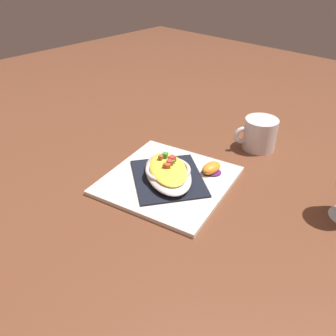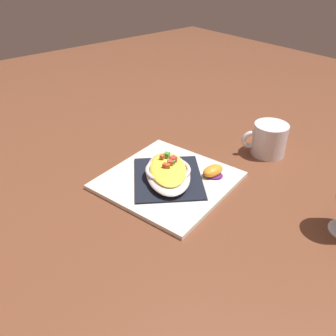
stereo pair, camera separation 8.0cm
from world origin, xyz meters
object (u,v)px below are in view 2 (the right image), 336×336
(gratin_dish, at_px, (168,171))
(orange_garnish, at_px, (213,172))
(square_plate, at_px, (168,180))
(coffee_mug, at_px, (269,141))

(gratin_dish, distance_m, orange_garnish, 0.11)
(square_plate, bearing_deg, gratin_dish, 38.28)
(orange_garnish, xyz_separation_m, coffee_mug, (0.20, -0.01, 0.02))
(gratin_dish, xyz_separation_m, orange_garnish, (0.09, -0.06, -0.01))
(square_plate, distance_m, gratin_dish, 0.03)
(gratin_dish, xyz_separation_m, coffee_mug, (0.29, -0.07, 0.01))
(square_plate, relative_size, gratin_dish, 1.33)
(square_plate, relative_size, coffee_mug, 2.53)
(gratin_dish, relative_size, orange_garnish, 3.48)
(square_plate, distance_m, orange_garnish, 0.11)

